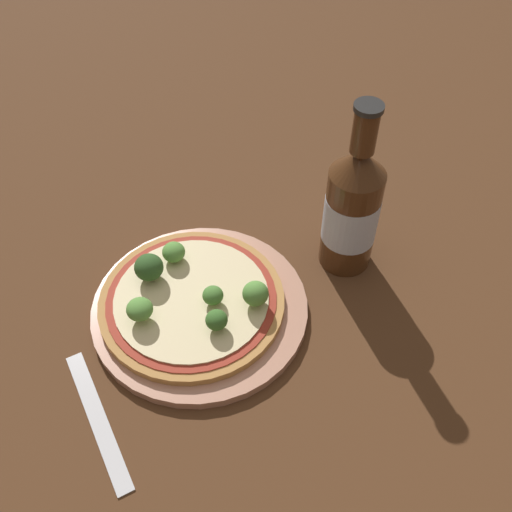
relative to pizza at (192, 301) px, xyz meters
The scene contains 11 objects.
ground_plane 0.03m from the pizza, 41.22° to the right, with size 3.00×3.00×0.00m, color #4C2D19.
plate 0.02m from the pizza, 51.22° to the right, with size 0.26×0.26×0.01m.
pizza is the anchor object (origin of this frame).
broccoli_floret_0 0.07m from the pizza, behind, with size 0.03×0.03×0.03m.
broccoli_floret_1 0.08m from the pizza, 44.05° to the right, with size 0.03×0.03×0.03m.
broccoli_floret_2 0.06m from the pizza, 112.48° to the left, with size 0.03×0.03×0.04m.
broccoli_floret_3 0.04m from the pizza, 51.27° to the right, with size 0.02×0.02×0.02m.
broccoli_floret_4 0.07m from the pizza, 77.49° to the left, with size 0.03×0.03×0.03m.
broccoli_floret_5 0.06m from the pizza, 90.82° to the right, with size 0.03×0.03×0.03m.
beer_bottle 0.22m from the pizza, 13.62° to the right, with size 0.07×0.07×0.24m.
fork 0.17m from the pizza, 159.65° to the right, with size 0.05×0.18×0.00m.
Camera 1 is at (-0.22, -0.37, 0.59)m, focal length 42.00 mm.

